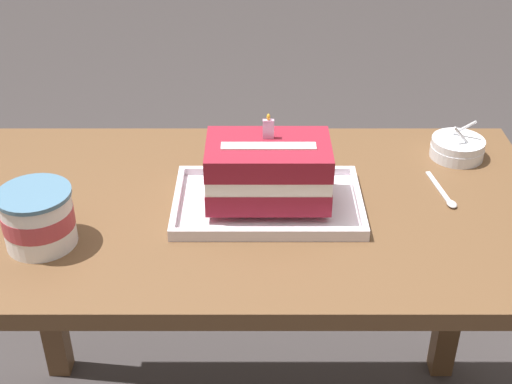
# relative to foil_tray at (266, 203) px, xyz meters

# --- Properties ---
(dining_table) EXTENTS (1.22, 0.66, 0.75)m
(dining_table) POSITION_rel_foil_tray_xyz_m (-0.04, 0.01, -0.12)
(dining_table) COLOR brown
(dining_table) RESTS_ON ground_plane
(foil_tray) EXTENTS (0.37, 0.24, 0.02)m
(foil_tray) POSITION_rel_foil_tray_xyz_m (0.00, 0.00, 0.00)
(foil_tray) COLOR silver
(foil_tray) RESTS_ON dining_table
(birthday_cake) EXTENTS (0.24, 0.15, 0.17)m
(birthday_cake) POSITION_rel_foil_tray_xyz_m (0.00, 0.00, 0.08)
(birthday_cake) COLOR maroon
(birthday_cake) RESTS_ON foil_tray
(bowl_stack) EXTENTS (0.12, 0.12, 0.09)m
(bowl_stack) POSITION_rel_foil_tray_xyz_m (0.43, 0.21, 0.02)
(bowl_stack) COLOR white
(bowl_stack) RESTS_ON dining_table
(ice_cream_tub) EXTENTS (0.13, 0.13, 0.11)m
(ice_cream_tub) POSITION_rel_foil_tray_xyz_m (-0.42, -0.12, 0.05)
(ice_cream_tub) COLOR white
(ice_cream_tub) RESTS_ON dining_table
(serving_spoon_near_tray) EXTENTS (0.04, 0.15, 0.01)m
(serving_spoon_near_tray) POSITION_rel_foil_tray_xyz_m (0.36, 0.03, -0.00)
(serving_spoon_near_tray) COLOR silver
(serving_spoon_near_tray) RESTS_ON dining_table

